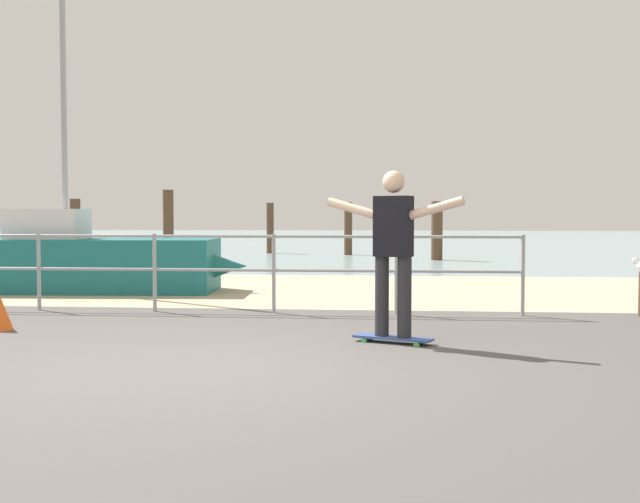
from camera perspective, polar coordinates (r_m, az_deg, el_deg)
ground_plane at (r=5.71m, az=-10.97°, el=-10.44°), size 24.00×10.00×0.04m
beach_strip at (r=13.49m, az=-1.37°, el=-2.82°), size 24.00×6.00×0.04m
sea_surface at (r=41.39m, az=3.17°, el=0.87°), size 72.00×50.00×0.04m
railing_fence at (r=10.43m, az=-12.12°, el=-0.66°), size 9.61×0.05×1.05m
sailboat at (r=13.48m, az=-16.39°, el=-0.71°), size 5.01×1.66×5.08m
skateboard at (r=7.78m, az=5.40°, el=-6.38°), size 0.82×0.48×0.08m
skateboarder at (r=7.69m, az=5.43°, el=0.62°), size 1.38×0.62×1.65m
groyne_post_0 at (r=24.38m, az=-17.60°, el=1.62°), size 0.31×0.31×1.80m
groyne_post_1 at (r=24.01m, az=-11.13°, el=2.01°), size 0.32×0.32×2.08m
groyne_post_2 at (r=26.17m, az=-3.70°, el=1.72°), size 0.25×0.25×1.72m
groyne_post_3 at (r=25.00m, az=2.09°, el=1.67°), size 0.26×0.26×1.72m
groyne_post_4 at (r=22.33m, az=8.62°, el=1.50°), size 0.32×0.32×1.70m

